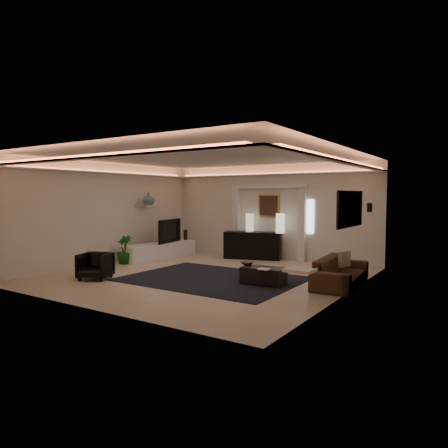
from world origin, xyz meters
The scene contains 33 objects.
floor centered at (0.00, 0.00, 0.00)m, with size 7.00×7.00×0.00m, color beige.
ceiling centered at (0.00, 0.00, 2.90)m, with size 7.00×7.00×0.00m, color white.
wall_back centered at (0.00, 3.50, 1.45)m, with size 7.00×7.00×0.00m, color silver.
wall_front centered at (0.00, -3.50, 1.45)m, with size 7.00×7.00×0.00m, color silver.
wall_left centered at (-3.50, 0.00, 1.45)m, with size 7.00×7.00×0.00m, color silver.
wall_right centered at (3.50, 0.00, 1.45)m, with size 7.00×7.00×0.00m, color silver.
cove_soffit centered at (0.00, 0.00, 2.62)m, with size 7.00×7.00×0.04m, color silver.
daylight_slit centered at (1.35, 3.48, 1.35)m, with size 0.25×0.03×1.00m, color white.
area_rug centered at (0.40, -0.20, 0.01)m, with size 4.00×3.00×0.01m, color black.
pilaster_left centered at (-1.15, 3.40, 1.10)m, with size 0.22×0.20×2.20m, color silver.
pilaster_right centered at (1.15, 3.40, 1.10)m, with size 0.22×0.20×2.20m, color silver.
alcove_header centered at (0.00, 3.40, 2.25)m, with size 2.52×0.20×0.12m, color silver.
painting_frame centered at (0.00, 3.47, 1.65)m, with size 0.74×0.04×0.74m, color tan.
painting_canvas centered at (0.00, 3.44, 1.65)m, with size 0.62×0.02×0.62m, color #4C2D1E.
art_panel_frame centered at (3.47, 0.30, 1.70)m, with size 0.04×1.64×0.74m, color black.
art_panel_gold centered at (3.44, 0.30, 1.70)m, with size 0.02×1.50×0.62m, color tan.
wall_sconce centered at (3.38, 2.20, 1.68)m, with size 0.12×0.12×0.22m, color black.
wall_niche centered at (-3.44, 1.40, 1.65)m, with size 0.10×0.55×0.04m, color silver.
console centered at (-0.34, 3.06, 0.40)m, with size 1.76×0.55×0.88m, color black.
lamp_left centered at (-0.56, 3.25, 1.09)m, with size 0.25×0.25×0.56m, color beige.
lamp_right centered at (0.54, 3.18, 1.09)m, with size 0.26×0.26×0.59m, color #F6E6CB.
media_ledge centered at (-2.87, 1.55, 0.22)m, with size 0.67×2.69×0.50m, color white.
tv centered at (-2.78, 1.80, 0.82)m, with size 0.17×1.29×0.74m, color black.
figurine centered at (-2.75, 2.74, 0.64)m, with size 0.13×0.13×0.34m, color black.
ginger_jar centered at (-3.15, 1.40, 1.87)m, with size 0.38×0.38×0.39m, color slate.
plant centered at (-2.98, 0.21, 0.41)m, with size 0.46×0.46×0.82m, color #144A15.
sofa centered at (3.15, 0.77, 0.31)m, with size 0.82×2.10×0.61m, color #2F2218.
throw_blanket centered at (2.86, -0.82, 0.55)m, with size 0.54×0.45×0.06m, color white.
throw_pillow centered at (3.15, 1.03, 0.55)m, with size 0.11×0.35×0.35m, color tan.
coffee_table centered at (1.68, -0.07, 0.21)m, with size 0.94×0.51×0.35m, color black.
bowl centered at (1.21, 0.02, 0.44)m, with size 0.27×0.27×0.07m, color #443120.
magazine centered at (1.83, -0.33, 0.42)m, with size 0.24×0.18×0.03m, color white.
armchair centered at (-1.88, -1.75, 0.32)m, with size 0.67×0.69×0.63m, color black.
Camera 1 is at (5.93, -8.14, 1.98)m, focal length 33.19 mm.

